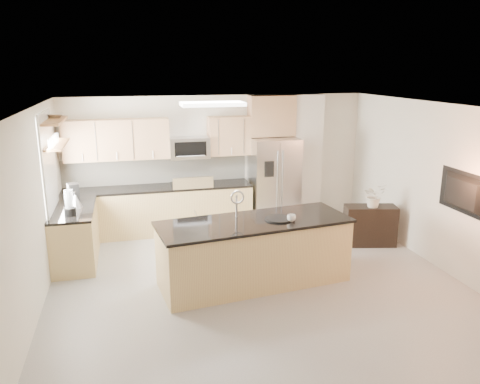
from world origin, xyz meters
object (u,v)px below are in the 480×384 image
object	(u,v)px
platter	(278,219)
flower_vase	(374,190)
island	(254,252)
credenza	(370,225)
coffee_maker	(73,193)
refrigerator	(274,182)
kettle	(76,201)
range	(192,207)
blender	(69,204)
microwave	(189,148)
television	(460,193)
cup	(291,218)
bowl	(55,115)

from	to	relation	value
platter	flower_vase	world-z (taller)	flower_vase
island	platter	xyz separation A→B (m)	(0.36, -0.03, 0.49)
credenza	coffee_maker	world-z (taller)	coffee_maker
refrigerator	coffee_maker	distance (m)	3.81
kettle	flower_vase	distance (m)	5.07
range	coffee_maker	xyz separation A→B (m)	(-2.09, -0.65, 0.59)
platter	blender	world-z (taller)	blender
microwave	television	world-z (taller)	microwave
credenza	flower_vase	xyz separation A→B (m)	(0.01, -0.05, 0.68)
refrigerator	coffee_maker	bearing A→B (deg)	-170.91
platter	blender	distance (m)	3.20
microwave	platter	size ratio (longest dim) A/B	1.92
microwave	flower_vase	bearing A→B (deg)	-29.66
cup	kettle	size ratio (longest dim) A/B	0.48
bowl	kettle	bearing A→B (deg)	-59.37
blender	platter	bearing A→B (deg)	-20.38
flower_vase	television	size ratio (longest dim) A/B	0.59
platter	range	bearing A→B (deg)	109.78
television	flower_vase	bearing A→B (deg)	17.89
cup	television	world-z (taller)	television
cup	platter	bearing A→B (deg)	141.35
cup	bowl	bearing A→B (deg)	148.73
microwave	television	xyz separation A→B (m)	(3.51, -3.24, -0.28)
microwave	island	size ratio (longest dim) A/B	0.26
platter	kettle	distance (m)	3.32
credenza	refrigerator	bearing A→B (deg)	145.01
kettle	coffee_maker	bearing A→B (deg)	99.85
range	television	bearing A→B (deg)	-41.64
cup	blender	distance (m)	3.39
range	microwave	distance (m)	1.16
kettle	television	world-z (taller)	television
coffee_maker	cup	bearing A→B (deg)	-32.79
refrigerator	flower_vase	size ratio (longest dim) A/B	2.80
bowl	island	bearing A→B (deg)	-33.52
blender	bowl	size ratio (longest dim) A/B	1.19
kettle	coffee_maker	xyz separation A→B (m)	(-0.07, 0.40, 0.03)
island	platter	bearing A→B (deg)	-12.18
island	kettle	xyz separation A→B (m)	(-2.59, 1.49, 0.55)
credenza	flower_vase	bearing A→B (deg)	-70.94
flower_vase	range	bearing A→B (deg)	152.15
coffee_maker	flower_vase	size ratio (longest dim) A/B	0.48
refrigerator	bowl	xyz separation A→B (m)	(-3.91, -0.62, 1.49)
blender	credenza	bearing A→B (deg)	-1.02
microwave	cup	size ratio (longest dim) A/B	5.94
island	platter	size ratio (longest dim) A/B	7.38
blender	microwave	bearing A→B (deg)	37.24
platter	coffee_maker	size ratio (longest dim) A/B	1.29
credenza	bowl	bearing A→B (deg)	-176.49
range	flower_vase	size ratio (longest dim) A/B	1.80
cup	kettle	distance (m)	3.51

